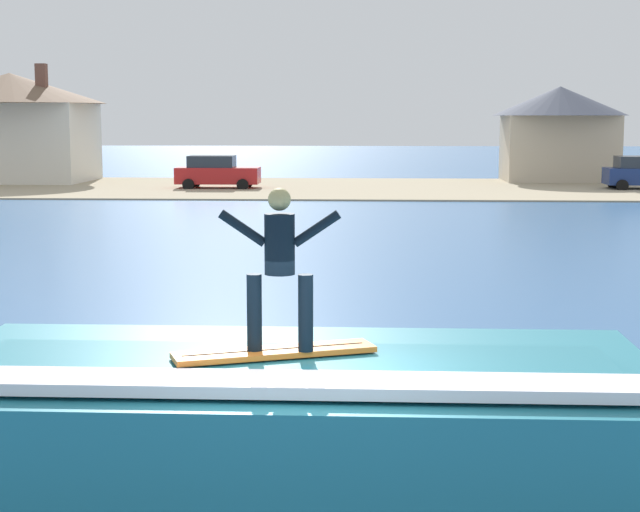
% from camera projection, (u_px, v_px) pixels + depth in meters
% --- Properties ---
extents(wave_crest, '(7.91, 3.89, 1.47)m').
position_uv_depth(wave_crest, '(295.00, 418.00, 11.10)').
color(wave_crest, teal).
rests_on(wave_crest, ground_plane).
extents(surfboard, '(2.19, 1.21, 0.06)m').
position_uv_depth(surfboard, '(275.00, 352.00, 10.75)').
color(surfboard, orange).
rests_on(surfboard, wave_crest).
extents(surfer, '(1.29, 0.32, 1.73)m').
position_uv_depth(surfer, '(280.00, 260.00, 10.55)').
color(surfer, black).
rests_on(surfer, surfboard).
extents(shoreline_bank, '(120.00, 16.77, 0.08)m').
position_uv_depth(shoreline_bank, '(361.00, 188.00, 56.18)').
color(shoreline_bank, tan).
rests_on(shoreline_bank, ground_plane).
extents(car_near_shore, '(4.57, 2.20, 1.86)m').
position_uv_depth(car_near_shore, '(216.00, 172.00, 55.64)').
color(car_near_shore, red).
rests_on(car_near_shore, ground_plane).
extents(car_far_shore, '(3.86, 2.27, 1.86)m').
position_uv_depth(car_far_shore, '(640.00, 173.00, 54.91)').
color(car_far_shore, navy).
rests_on(car_far_shore, ground_plane).
extents(house_with_chimney, '(11.43, 11.43, 7.10)m').
position_uv_depth(house_with_chimney, '(11.00, 119.00, 61.03)').
color(house_with_chimney, silver).
rests_on(house_with_chimney, ground_plane).
extents(house_gabled_white, '(8.18, 8.18, 5.82)m').
position_uv_depth(house_gabled_white, '(559.00, 127.00, 61.48)').
color(house_gabled_white, beige).
rests_on(house_gabled_white, ground_plane).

